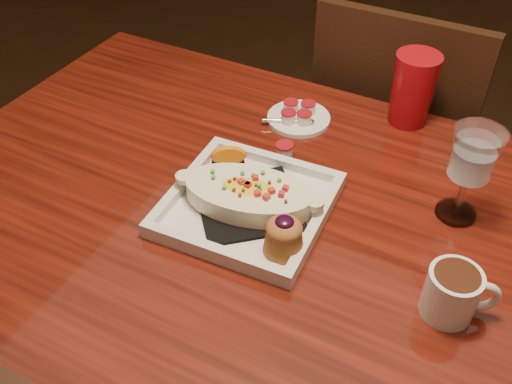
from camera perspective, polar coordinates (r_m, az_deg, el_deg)
The scene contains 8 objects.
table at distance 1.07m, azimuth 4.52°, elevation -7.22°, with size 1.50×0.90×0.75m.
chair_far at distance 1.62m, azimuth 13.49°, elevation 4.57°, with size 0.42×0.42×0.93m.
plate at distance 1.00m, azimuth -0.51°, elevation -0.97°, with size 0.29×0.29×0.08m.
coffee_mug at distance 0.89m, azimuth 19.15°, elevation -9.43°, with size 0.11×0.08×0.08m.
goblet at distance 1.00m, azimuth 20.85°, elevation 3.05°, with size 0.09×0.09×0.18m.
saucer at distance 1.24m, azimuth 4.18°, elevation 7.55°, with size 0.14×0.14×0.09m.
creamer_loose at distance 1.14m, azimuth 2.84°, elevation 4.22°, with size 0.04×0.04×0.03m.
red_tumbler at distance 1.24m, azimuth 15.41°, elevation 9.85°, with size 0.09×0.09×0.16m, color #A60B15.
Camera 1 is at (0.25, -0.66, 1.46)m, focal length 40.00 mm.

